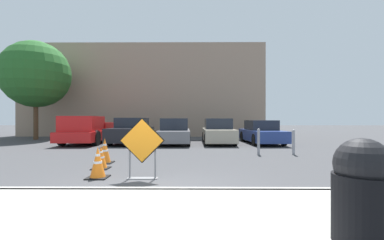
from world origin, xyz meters
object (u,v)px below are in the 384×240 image
at_px(parked_car_second, 175,132).
at_px(bollard_second, 294,141).
at_px(bollard_nearest, 259,141).
at_px(traffic_cone_nearest, 98,163).
at_px(parked_car_nearest, 132,131).
at_px(road_closed_sign, 142,146).
at_px(pickup_truck, 88,131).
at_px(trash_bin, 362,191).
at_px(traffic_cone_second, 101,158).
at_px(parked_car_third, 218,132).
at_px(parked_car_fourth, 261,133).
at_px(traffic_cone_third, 105,151).

distance_m(parked_car_second, bollard_second, 7.02).
relative_size(parked_car_second, bollard_nearest, 4.06).
distance_m(traffic_cone_nearest, parked_car_nearest, 9.33).
relative_size(road_closed_sign, parked_car_nearest, 0.32).
distance_m(pickup_truck, trash_bin, 14.99).
xyz_separation_m(traffic_cone_second, bollard_nearest, (5.39, 3.05, 0.24)).
bearing_deg(pickup_truck, bollard_nearest, 149.89).
bearing_deg(parked_car_third, parked_car_fourth, -179.66).
distance_m(pickup_truck, parked_car_fourth, 10.42).
distance_m(traffic_cone_second, parked_car_fourth, 10.49).
distance_m(parked_car_third, parked_car_fourth, 2.61).
bearing_deg(traffic_cone_nearest, parked_car_nearest, 98.48).
relative_size(traffic_cone_third, bollard_nearest, 0.77).
bearing_deg(parked_car_nearest, bollard_nearest, 144.69).
xyz_separation_m(traffic_cone_second, pickup_truck, (-3.62, 7.82, 0.42)).
bearing_deg(bollard_second, bollard_nearest, 180.00).
distance_m(road_closed_sign, trash_bin, 4.62).
bearing_deg(trash_bin, traffic_cone_second, 133.34).
xyz_separation_m(pickup_truck, parked_car_second, (5.20, -0.11, -0.06)).
relative_size(parked_car_third, trash_bin, 3.89).
xyz_separation_m(traffic_cone_second, traffic_cone_third, (-0.23, 0.98, 0.08)).
bearing_deg(trash_bin, bollard_nearest, 83.57).
height_order(traffic_cone_second, parked_car_second, parked_car_second).
relative_size(traffic_cone_nearest, bollard_nearest, 0.72).
relative_size(road_closed_sign, traffic_cone_nearest, 1.93).
xyz_separation_m(pickup_truck, bollard_second, (10.44, -4.77, -0.20)).
distance_m(pickup_truck, bollard_second, 11.48).
distance_m(road_closed_sign, bollard_second, 6.90).
relative_size(parked_car_fourth, trash_bin, 4.13).
bearing_deg(parked_car_second, traffic_cone_third, 73.14).
bearing_deg(road_closed_sign, parked_car_third, 73.63).
bearing_deg(bollard_second, traffic_cone_third, -163.68).
distance_m(parked_car_nearest, parked_car_second, 2.63).
height_order(road_closed_sign, parked_car_second, parked_car_second).
xyz_separation_m(road_closed_sign, parked_car_third, (2.72, 9.25, -0.12)).
bearing_deg(trash_bin, traffic_cone_nearest, 139.13).
relative_size(parked_car_second, bollard_second, 4.24).
height_order(pickup_truck, parked_car_fourth, pickup_truck).
height_order(traffic_cone_nearest, parked_car_nearest, parked_car_nearest).
distance_m(traffic_cone_second, parked_car_second, 7.88).
xyz_separation_m(road_closed_sign, bollard_nearest, (3.92, 4.34, -0.25)).
bearing_deg(traffic_cone_nearest, parked_car_third, 67.19).
distance_m(parked_car_nearest, parked_car_fourth, 7.82).
relative_size(pickup_truck, parked_car_second, 1.27).
distance_m(traffic_cone_nearest, bollard_nearest, 6.58).
relative_size(parked_car_third, bollard_second, 4.21).
relative_size(traffic_cone_second, bollard_nearest, 0.62).
relative_size(traffic_cone_nearest, traffic_cone_second, 1.15).
relative_size(traffic_cone_nearest, parked_car_second, 0.18).
xyz_separation_m(traffic_cone_nearest, parked_car_fourth, (6.45, 9.16, 0.27)).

